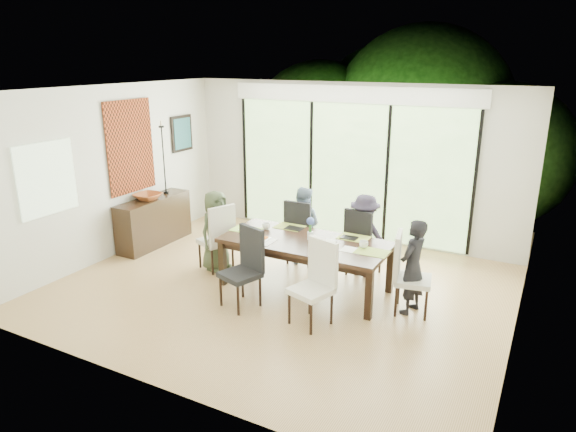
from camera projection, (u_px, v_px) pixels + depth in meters
The scene contains 62 objects.
floor at pixel (280, 289), 7.15m from camera, with size 6.00×5.00×0.01m, color olive.
ceiling at pixel (279, 90), 6.34m from camera, with size 6.00×5.00×0.01m, color white.
wall_back at pixel (349, 162), 8.86m from camera, with size 6.00×0.02×2.70m, color beige.
wall_front at pixel (145, 260), 4.63m from camera, with size 6.00×0.02×2.70m, color silver.
wall_left at pixel (112, 172), 8.09m from camera, with size 0.02×5.00×2.70m, color silver.
wall_right at pixel (529, 230), 5.40m from camera, with size 0.02×5.00×2.70m, color silver.
glass_doors at pixel (348, 171), 8.87m from camera, with size 4.20×0.02×2.30m, color #598C3F.
blinds_header at pixel (350, 94), 8.48m from camera, with size 4.40×0.06×0.28m, color white.
mullion_a at pixel (245, 160), 9.80m from camera, with size 0.05×0.04×2.30m, color black.
mullion_b at pixel (311, 167), 9.18m from camera, with size 0.05×0.04×2.30m, color black.
mullion_c at pixel (387, 175), 8.55m from camera, with size 0.05×0.04×2.30m, color black.
mullion_d at pixel (475, 185), 7.93m from camera, with size 0.05×0.04×2.30m, color black.
side_window at pixel (47, 179), 7.01m from camera, with size 0.02×0.90×1.00m, color #8CAD7F.
deck at pixel (363, 225), 10.03m from camera, with size 6.00×1.80×0.10m, color brown.
rail_top at pixel (378, 186), 10.53m from camera, with size 6.00×0.08×0.06m, color brown.
foliage_left at pixel (319, 131), 11.91m from camera, with size 3.20×3.20×3.20m, color #14380F.
foliage_mid at pixel (421, 118), 11.32m from camera, with size 4.00×4.00×4.00m, color #14380F.
foliage_right at pixel (501, 155), 10.01m from camera, with size 2.80×2.80×2.80m, color #14380F.
foliage_far at pixel (387, 120), 12.41m from camera, with size 3.60×3.60×3.60m, color #14380F.
table_top at pixel (305, 242), 6.98m from camera, with size 2.28×1.04×0.06m, color black.
table_apron at pixel (305, 248), 7.01m from camera, with size 2.09×0.85×0.09m, color black.
table_leg_fl at pixel (223, 263), 7.21m from camera, with size 0.09×0.09×0.65m, color black.
table_leg_fr at pixel (369, 295), 6.24m from camera, with size 0.09×0.09×0.65m, color black.
table_leg_bl at pixel (254, 244), 7.93m from camera, with size 0.09×0.09×0.65m, color black.
table_leg_br at pixel (390, 270), 6.97m from camera, with size 0.09×0.09×0.65m, color black.
chair_left_end at pixel (215, 236), 7.70m from camera, with size 0.44×0.44×1.04m, color beige, non-canonical shape.
chair_right_end at pixel (414, 274), 6.36m from camera, with size 0.44×0.44×1.04m, color beige, non-canonical shape.
chair_far_left at pixel (303, 230), 7.95m from camera, with size 0.44×0.44×1.04m, color black, non-canonical shape.
chair_far_right at pixel (364, 241), 7.50m from camera, with size 0.44×0.44×1.04m, color black, non-canonical shape.
chair_near_left at pixel (240, 269), 6.52m from camera, with size 0.44×0.44×1.04m, color black, non-canonical shape.
chair_near_right at pixel (311, 284), 6.07m from camera, with size 0.44×0.44×1.04m, color white, non-canonical shape.
person_left_end at pixel (216, 231), 7.66m from camera, with size 0.57×0.36×1.22m, color #3A452E.
person_right_end at pixel (413, 267), 6.34m from camera, with size 0.57×0.36×1.22m, color black.
person_far_left at pixel (303, 225), 7.90m from camera, with size 0.57×0.36×1.22m, color #7087A2.
person_far_right at pixel (364, 235), 7.46m from camera, with size 0.57×0.36×1.22m, color #272132.
placemat_left at pixel (246, 229), 7.40m from camera, with size 0.42×0.30×0.01m, color #93C145.
placemat_right at pixel (372, 252), 6.55m from camera, with size 0.42×0.30×0.01m, color #8CA83C.
placemat_far_l at pixel (290, 227), 7.51m from camera, with size 0.42×0.30×0.01m, color #94A73B.
placemat_far_r at pixel (354, 238), 7.06m from camera, with size 0.42×0.30×0.01m, color #A5B841.
placemat_paper at pixel (259, 240), 6.96m from camera, with size 0.42×0.30×0.01m, color white.
tablet_far_l at pixel (294, 228), 7.42m from camera, with size 0.25×0.17×0.01m, color black.
tablet_far_r at pixel (349, 238), 7.04m from camera, with size 0.23×0.16×0.01m, color black.
papers at pixel (352, 250), 6.62m from camera, with size 0.28×0.21×0.00m, color white.
platter_base at pixel (259, 239), 6.96m from camera, with size 0.25×0.25×0.02m, color white.
platter_snacks at pixel (259, 238), 6.96m from camera, with size 0.19×0.19×0.01m, color #C05616.
vase at pixel (310, 236), 6.98m from camera, with size 0.08×0.08×0.11m, color silver.
hyacinth_stems at pixel (310, 228), 6.94m from camera, with size 0.04×0.04×0.15m, color #337226.
hyacinth_blooms at pixel (310, 221), 6.91m from camera, with size 0.10×0.10×0.10m, color #455BAE.
laptop at pixel (248, 232), 7.26m from camera, with size 0.31×0.20×0.02m, color silver.
cup_a at pixel (266, 226), 7.40m from camera, with size 0.12×0.12×0.09m, color white.
cup_b at pixel (312, 241), 6.81m from camera, with size 0.09×0.09×0.09m, color white.
cup_c at pixel (364, 244), 6.69m from camera, with size 0.12×0.12×0.09m, color white.
book at pixel (324, 241), 6.90m from camera, with size 0.16×0.21×0.02m, color white.
sideboard at pixel (154, 221), 8.75m from camera, with size 0.41×1.46×0.82m, color black.
bowl at pixel (148, 197), 8.52m from camera, with size 0.43×0.43×0.11m, color brown.
candlestick_base at pixel (166, 192), 8.91m from camera, with size 0.09×0.09×0.04m, color black.
candlestick_shaft at pixel (164, 160), 8.74m from camera, with size 0.02×0.02×1.14m, color black.
candlestick_pan at pixel (161, 127), 8.57m from camera, with size 0.09×0.09×0.03m, color black.
candle at pixel (161, 123), 8.56m from camera, with size 0.03×0.03×0.09m, color silver.
tapestry at pixel (130, 147), 8.30m from camera, with size 0.02×1.00×1.50m, color #9B3716.
art_frame at pixel (182, 133), 9.38m from camera, with size 0.03×0.55×0.65m, color black.
art_canvas at pixel (183, 133), 9.37m from camera, with size 0.01×0.45×0.55m, color #17444B.
Camera 1 is at (3.15, -5.71, 3.11)m, focal length 32.00 mm.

